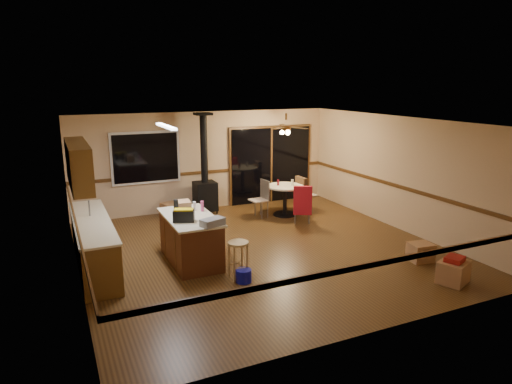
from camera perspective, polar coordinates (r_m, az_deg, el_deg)
floor at (r=9.42m, az=0.76°, el=-7.21°), size 7.00×7.00×0.00m
ceiling at (r=8.84m, az=0.82°, el=8.75°), size 7.00×7.00×0.00m
wall_back at (r=12.24m, az=-6.24°, el=3.90°), size 7.00×0.00×7.00m
wall_front at (r=6.19m, az=14.85°, el=-6.20°), size 7.00×0.00×7.00m
wall_left at (r=8.23m, az=-21.85°, el=-1.82°), size 0.00×7.00×7.00m
wall_right at (r=10.97m, az=17.57°, el=2.21°), size 0.00×7.00×7.00m
chair_rail at (r=9.12m, az=0.78°, el=-1.32°), size 7.00×7.00×0.08m
window at (r=11.76m, az=-13.62°, el=4.19°), size 1.72×0.10×1.32m
sliding_door at (r=12.95m, az=1.87°, el=3.38°), size 2.52×0.10×2.10m
lower_cabinets at (r=8.97m, az=-19.62°, el=-6.21°), size 0.60×3.00×0.86m
countertop at (r=8.83m, az=-19.86°, el=-3.46°), size 0.64×3.04×0.04m
upper_cabinets at (r=8.79m, az=-21.32°, el=3.19°), size 0.35×2.00×0.80m
kitchen_island at (r=8.77m, az=-8.17°, el=-5.81°), size 0.88×1.68×0.90m
wood_stove at (r=11.87m, az=-6.40°, el=0.78°), size 0.55×0.50×2.52m
ceiling_fan at (r=11.38m, az=3.77°, el=7.86°), size 0.24×0.24×0.55m
fluorescent_strip at (r=8.53m, az=-11.18°, el=8.05°), size 0.10×1.20×0.04m
toolbox_grey at (r=8.01m, az=-5.45°, el=-3.76°), size 0.47×0.36×0.13m
toolbox_black at (r=8.31m, az=-9.01°, el=-2.97°), size 0.42×0.32×0.21m
toolbox_yellow_lid at (r=8.27m, az=-9.04°, el=-2.19°), size 0.38×0.29×0.03m
box_on_island at (r=8.90m, az=-9.02°, el=-1.80°), size 0.27×0.35×0.22m
bottle_dark at (r=8.69m, az=-9.95°, el=-1.93°), size 0.11×0.11×0.30m
bottle_pink at (r=8.91m, az=-6.74°, el=-1.77°), size 0.08×0.08×0.20m
bottle_white at (r=8.98m, az=-7.69°, el=-1.74°), size 0.08×0.08×0.18m
bar_stool at (r=8.03m, az=-2.23°, el=-8.48°), size 0.40×0.40×0.66m
blue_bucket at (r=7.95m, az=-1.55°, el=-10.42°), size 0.28×0.28×0.23m
dining_table at (r=11.67m, az=3.64°, el=-0.38°), size 0.94×0.94×0.78m
glass_red at (r=11.61m, az=2.78°, el=1.20°), size 0.07×0.07×0.15m
glass_cream at (r=11.64m, az=4.57°, el=1.21°), size 0.08×0.08×0.16m
chair_left at (r=11.49m, az=0.77°, el=-0.28°), size 0.45×0.44×0.51m
chair_near at (r=10.93m, az=5.85°, el=-1.04°), size 0.58×0.60×0.70m
chair_right at (r=11.93m, az=5.75°, el=0.21°), size 0.48×0.44×0.70m
box_under_window at (r=11.81m, az=-10.56°, el=-2.18°), size 0.54×0.48×0.36m
box_corner_a at (r=8.59m, az=23.43°, el=-9.15°), size 0.63×0.59×0.38m
box_corner_b at (r=9.36m, az=19.88°, el=-7.07°), size 0.47×0.42×0.35m
box_small_red at (r=8.50m, az=23.58°, el=-7.69°), size 0.40×0.37×0.09m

